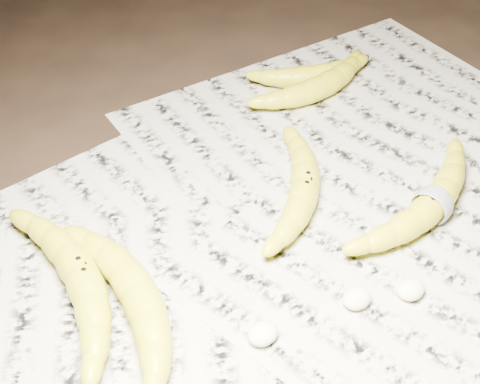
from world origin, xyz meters
TOP-DOWN VIEW (x-y plane):
  - ground at (0.00, 0.00)m, footprint 3.00×3.00m
  - newspaper_patch at (0.03, -0.04)m, footprint 0.90×0.70m
  - banana_left_a at (-0.19, 0.03)m, footprint 0.08×0.23m
  - banana_left_b at (-0.15, -0.03)m, footprint 0.09×0.22m
  - banana_center at (0.09, 0.01)m, footprint 0.18×0.19m
  - banana_taped at (0.20, -0.10)m, footprint 0.24×0.12m
  - banana_upper_a at (0.25, 0.17)m, footprint 0.19×0.07m
  - banana_upper_b at (0.26, 0.20)m, footprint 0.17×0.10m
  - measuring_tape at (0.20, -0.10)m, footprint 0.02×0.05m
  - flesh_chunk_a at (-0.07, -0.14)m, footprint 0.03×0.03m
  - flesh_chunk_b at (0.04, -0.15)m, footprint 0.03×0.03m
  - flesh_chunk_c at (0.09, -0.18)m, footprint 0.03×0.03m

SIDE VIEW (x-z plane):
  - ground at x=0.00m, z-range 0.00..0.00m
  - newspaper_patch at x=0.03m, z-range 0.00..0.01m
  - flesh_chunk_a at x=-0.07m, z-range 0.01..0.03m
  - flesh_chunk_c at x=0.09m, z-range 0.01..0.03m
  - flesh_chunk_b at x=0.04m, z-range 0.01..0.03m
  - banana_upper_b at x=0.26m, z-range 0.01..0.04m
  - banana_upper_a at x=0.25m, z-range 0.01..0.04m
  - banana_center at x=0.09m, z-range 0.01..0.05m
  - measuring_tape at x=0.20m, z-range 0.00..0.05m
  - banana_taped at x=0.20m, z-range 0.01..0.05m
  - banana_left_a at x=-0.19m, z-range 0.01..0.05m
  - banana_left_b at x=-0.15m, z-range 0.01..0.05m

